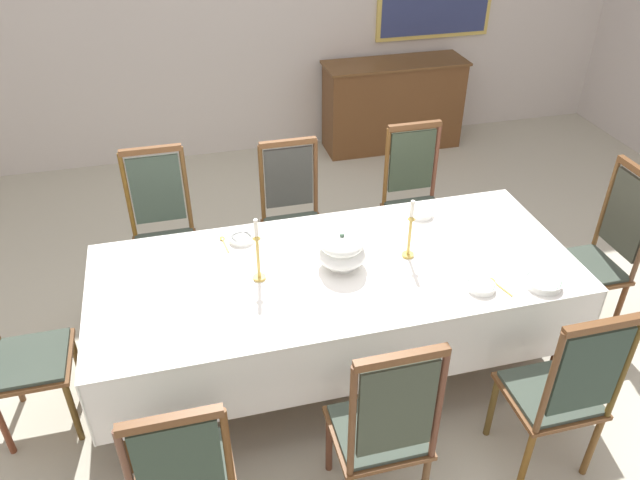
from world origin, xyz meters
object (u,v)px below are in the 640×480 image
(bowl_near_right, at_px, (481,286))
(spoon_secondary, at_px, (495,283))
(dining_table, at_px, (335,277))
(chair_head_west, at_px, (15,353))
(candlestick_west, at_px, (258,255))
(bowl_far_left, at_px, (421,212))
(chair_south_b, at_px, (384,427))
(chair_south_c, at_px, (562,390))
(sideboard, at_px, (393,105))
(spoon_primary, at_px, (223,240))
(chair_north_c, at_px, (415,198))
(bowl_near_left, at_px, (241,239))
(chair_south_a, at_px, (184,473))
(soup_tureen, at_px, (342,251))
(chair_north_b, at_px, (293,215))
(candlestick_east, at_px, (410,234))
(bowl_far_right, at_px, (543,282))
(chair_head_east, at_px, (600,252))
(chair_north_a, at_px, (163,230))

(bowl_near_right, distance_m, spoon_secondary, 0.10)
(dining_table, relative_size, spoon_secondary, 15.69)
(dining_table, relative_size, chair_head_west, 2.63)
(dining_table, height_order, chair_head_west, chair_head_west)
(candlestick_west, xyz_separation_m, bowl_far_left, (1.12, 0.41, -0.14))
(dining_table, relative_size, bowl_near_right, 17.77)
(chair_south_b, relative_size, chair_south_c, 1.03)
(chair_south_c, bearing_deg, sideboard, 81.88)
(spoon_secondary, bearing_deg, spoon_primary, 135.27)
(bowl_near_right, xyz_separation_m, bowl_far_left, (-0.03, 0.79, 0.00))
(chair_north_c, distance_m, spoon_primary, 1.59)
(bowl_near_left, height_order, spoon_secondary, bowl_near_left)
(chair_south_a, distance_m, chair_south_b, 0.91)
(chair_south_a, bearing_deg, soup_tureen, 44.57)
(chair_south_a, height_order, spoon_secondary, chair_south_a)
(chair_south_b, height_order, spoon_primary, chair_south_b)
(spoon_secondary, bearing_deg, soup_tureen, 139.46)
(chair_south_c, bearing_deg, soup_tureen, 131.25)
(bowl_near_left, bearing_deg, chair_north_c, 22.90)
(chair_south_a, bearing_deg, bowl_near_right, 19.31)
(sideboard, bearing_deg, chair_south_b, 69.40)
(soup_tureen, relative_size, candlestick_west, 0.72)
(soup_tureen, bearing_deg, chair_north_b, 94.28)
(chair_head_west, relative_size, candlestick_east, 2.79)
(bowl_near_left, height_order, bowl_near_right, bowl_near_right)
(bowl_far_right, bearing_deg, chair_south_a, -165.31)
(chair_south_b, distance_m, chair_north_b, 1.94)
(chair_south_b, bearing_deg, chair_head_east, 28.26)
(chair_south_c, xyz_separation_m, spoon_secondary, (-0.08, 0.61, 0.23))
(bowl_far_left, height_order, sideboard, sideboard)
(dining_table, bearing_deg, spoon_secondary, -24.23)
(dining_table, relative_size, bowl_far_right, 13.91)
(chair_north_c, bearing_deg, candlestick_east, 65.12)
(chair_head_west, distance_m, candlestick_west, 1.39)
(bowl_far_left, bearing_deg, spoon_secondary, -80.63)
(chair_north_c, bearing_deg, spoon_secondary, 86.51)
(spoon_secondary, bearing_deg, bowl_far_left, 84.01)
(dining_table, bearing_deg, bowl_far_left, 30.88)
(chair_head_east, height_order, candlestick_east, chair_head_east)
(bowl_far_left, bearing_deg, chair_south_b, -117.45)
(chair_south_a, relative_size, chair_north_b, 0.97)
(chair_head_west, bearing_deg, sideboard, 132.89)
(sideboard, bearing_deg, candlestick_east, 71.24)
(dining_table, distance_m, chair_north_a, 1.37)
(bowl_near_right, bearing_deg, candlestick_west, 161.23)
(chair_north_c, relative_size, candlestick_east, 2.97)
(chair_north_a, distance_m, bowl_far_right, 2.46)
(chair_head_east, xyz_separation_m, bowl_far_right, (-0.73, -0.44, 0.23))
(chair_head_west, relative_size, bowl_far_right, 5.29)
(chair_south_b, height_order, bowl_near_right, chair_south_b)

